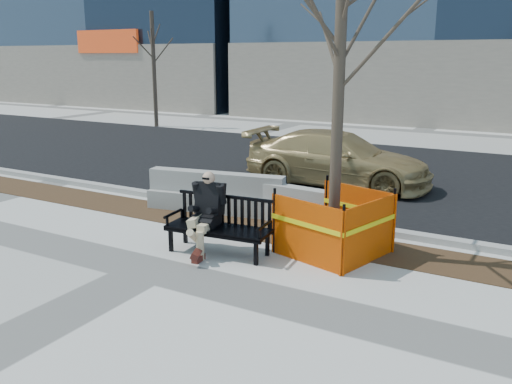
% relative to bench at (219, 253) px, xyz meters
% --- Properties ---
extents(ground, '(120.00, 120.00, 0.00)m').
position_rel_bench_xyz_m(ground, '(-0.55, -1.14, 0.00)').
color(ground, beige).
rests_on(ground, ground).
extents(mulch_strip, '(40.00, 1.20, 0.02)m').
position_rel_bench_xyz_m(mulch_strip, '(-0.55, 1.46, 0.00)').
color(mulch_strip, '#47301C').
rests_on(mulch_strip, ground).
extents(asphalt_street, '(60.00, 10.40, 0.01)m').
position_rel_bench_xyz_m(asphalt_street, '(-0.55, 7.66, 0.00)').
color(asphalt_street, black).
rests_on(asphalt_street, ground).
extents(curb, '(60.00, 0.25, 0.12)m').
position_rel_bench_xyz_m(curb, '(-0.55, 2.41, 0.06)').
color(curb, '#9E9B93').
rests_on(curb, ground).
extents(bench, '(1.92, 0.85, 0.99)m').
position_rel_bench_xyz_m(bench, '(0.00, 0.00, 0.00)').
color(bench, black).
rests_on(bench, ground).
extents(seated_man, '(0.69, 1.05, 1.39)m').
position_rel_bench_xyz_m(seated_man, '(-0.25, 0.02, 0.00)').
color(seated_man, black).
rests_on(seated_man, ground).
extents(tree_fence, '(2.83, 2.83, 5.73)m').
position_rel_bench_xyz_m(tree_fence, '(1.70, 1.00, 0.00)').
color(tree_fence, '#FF5300').
rests_on(tree_fence, ground).
extents(sedan, '(4.89, 2.06, 1.41)m').
position_rel_bench_xyz_m(sedan, '(-0.07, 5.78, 0.00)').
color(sedan, '#A38851').
rests_on(sedan, ground).
extents(jersey_barrier_left, '(3.14, 1.14, 0.88)m').
position_rel_bench_xyz_m(jersey_barrier_left, '(-1.48, 2.15, 0.00)').
color(jersey_barrier_left, gray).
rests_on(jersey_barrier_left, ground).
extents(jersey_barrier_right, '(2.67, 0.74, 0.75)m').
position_rel_bench_xyz_m(jersey_barrier_right, '(0.42, 2.26, 0.00)').
color(jersey_barrier_right, '#99968F').
rests_on(jersey_barrier_right, ground).
extents(far_tree_left, '(2.27, 2.27, 5.76)m').
position_rel_bench_xyz_m(far_tree_left, '(-12.15, 13.02, 0.00)').
color(far_tree_left, '#46392D').
rests_on(far_tree_left, ground).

